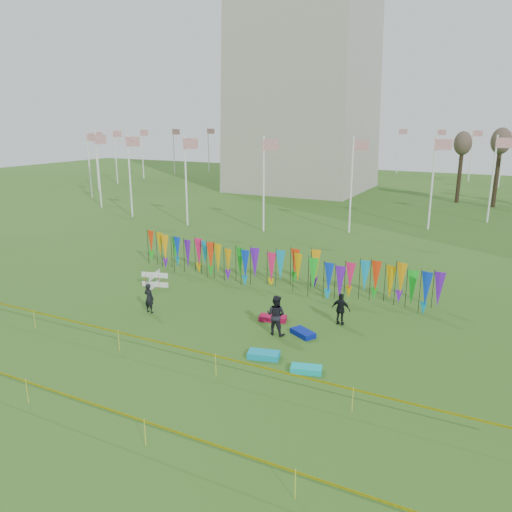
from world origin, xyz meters
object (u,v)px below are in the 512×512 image
at_px(person_left, 149,298).
at_px(person_mid, 276,315).
at_px(kite_bag_blue, 303,333).
at_px(box_kite, 155,280).
at_px(kite_bag_red, 273,318).
at_px(kite_bag_turquoise, 264,355).
at_px(kite_bag_teal, 306,369).
at_px(person_right, 341,309).

distance_m(person_left, person_mid, 6.72).
xyz_separation_m(person_mid, kite_bag_blue, (1.14, 0.42, -0.80)).
bearing_deg(box_kite, kite_bag_red, -9.66).
bearing_deg(person_mid, kite_bag_turquoise, 103.65).
xyz_separation_m(kite_bag_turquoise, kite_bag_red, (-1.33, 3.68, -0.01)).
relative_size(kite_bag_red, kite_bag_teal, 1.09).
distance_m(box_kite, kite_bag_teal, 12.61).
relative_size(box_kite, kite_bag_turquoise, 0.72).
distance_m(person_right, kite_bag_turquoise, 5.02).
bearing_deg(kite_bag_turquoise, person_left, 165.86).
relative_size(kite_bag_turquoise, kite_bag_blue, 1.10).
xyz_separation_m(box_kite, person_left, (2.21, -3.24, 0.30)).
bearing_deg(kite_bag_teal, person_mid, 133.69).
bearing_deg(person_mid, kite_bag_red, -59.56).
xyz_separation_m(kite_bag_blue, kite_bag_red, (-1.93, 0.95, -0.00)).
relative_size(person_right, kite_bag_red, 1.19).
height_order(kite_bag_red, kite_bag_teal, kite_bag_red).
bearing_deg(person_right, person_mid, 47.75).
distance_m(kite_bag_blue, kite_bag_red, 2.15).
relative_size(box_kite, kite_bag_blue, 0.79).
bearing_deg(person_left, kite_bag_teal, 169.87).
xyz_separation_m(box_kite, person_mid, (8.91, -2.75, 0.47)).
relative_size(kite_bag_blue, kite_bag_red, 0.89).
bearing_deg(person_right, kite_bag_red, 19.41).
bearing_deg(kite_bag_turquoise, person_mid, 103.12).
bearing_deg(person_left, kite_bag_red, -159.64).
bearing_deg(box_kite, person_mid, -17.16).
height_order(person_left, kite_bag_teal, person_left).
xyz_separation_m(box_kite, kite_bag_turquoise, (9.45, -5.06, -0.32)).
xyz_separation_m(person_left, kite_bag_teal, (9.20, -2.13, -0.64)).
bearing_deg(kite_bag_turquoise, kite_bag_blue, 77.58).
height_order(person_right, kite_bag_red, person_right).
distance_m(box_kite, person_left, 3.93).
bearing_deg(box_kite, kite_bag_teal, -25.21).
xyz_separation_m(kite_bag_red, kite_bag_teal, (3.29, -3.99, -0.01)).
distance_m(kite_bag_turquoise, kite_bag_red, 3.91).
bearing_deg(kite_bag_blue, kite_bag_teal, -65.89).
distance_m(person_left, kite_bag_teal, 9.47).
bearing_deg(kite_bag_turquoise, box_kite, 151.81).
relative_size(person_left, kite_bag_turquoise, 1.20).
height_order(box_kite, kite_bag_blue, box_kite).
bearing_deg(person_left, person_right, -159.38).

